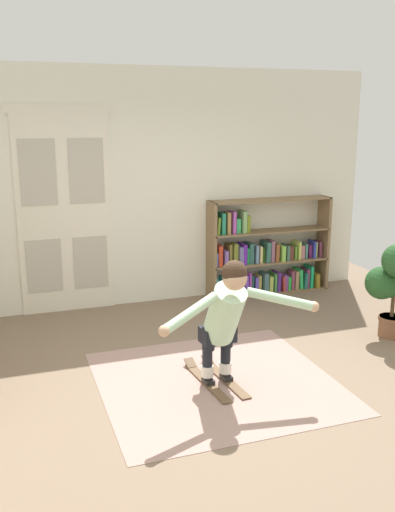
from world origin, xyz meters
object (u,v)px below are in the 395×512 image
object	(u,v)px
person_skier	(226,313)
potted_plant	(394,277)
bookshelf	(264,256)
skis_pair	(215,378)

from	to	relation	value
person_skier	potted_plant	bearing A→B (deg)	14.42
bookshelf	person_skier	size ratio (longest dim) A/B	1.17
bookshelf	potted_plant	bearing A→B (deg)	-72.40
potted_plant	skis_pair	xyz separation A→B (m)	(-2.15, -0.35, -0.65)
person_skier	skis_pair	bearing A→B (deg)	95.02
person_skier	bookshelf	bearing A→B (deg)	57.76
bookshelf	person_skier	distance (m)	2.88
bookshelf	potted_plant	distance (m)	1.98
potted_plant	person_skier	distance (m)	2.20
bookshelf	potted_plant	xyz separation A→B (m)	(0.60, -1.88, 0.17)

